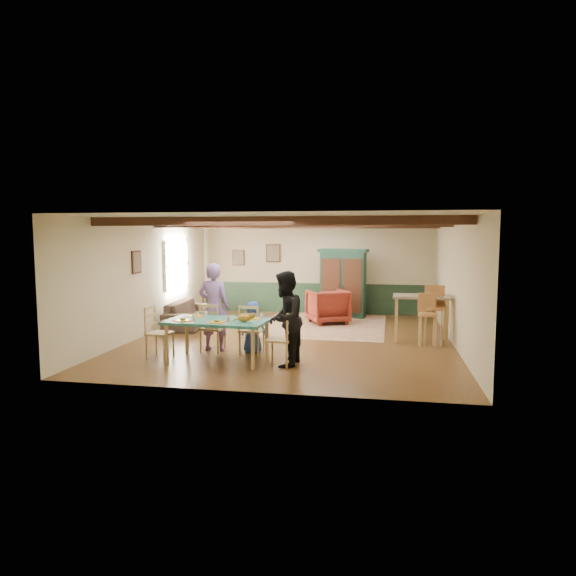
% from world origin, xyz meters
% --- Properties ---
extents(floor, '(8.00, 8.00, 0.00)m').
position_xyz_m(floor, '(0.00, 0.00, 0.00)').
color(floor, '#4D2F15').
rests_on(floor, ground).
extents(wall_back, '(7.00, 0.02, 2.70)m').
position_xyz_m(wall_back, '(0.00, 4.00, 1.35)').
color(wall_back, beige).
rests_on(wall_back, floor).
extents(wall_left, '(0.02, 8.00, 2.70)m').
position_xyz_m(wall_left, '(-3.50, 0.00, 1.35)').
color(wall_left, beige).
rests_on(wall_left, floor).
extents(wall_right, '(0.02, 8.00, 2.70)m').
position_xyz_m(wall_right, '(3.50, 0.00, 1.35)').
color(wall_right, beige).
rests_on(wall_right, floor).
extents(ceiling, '(7.00, 8.00, 0.02)m').
position_xyz_m(ceiling, '(0.00, 0.00, 2.70)').
color(ceiling, silver).
rests_on(ceiling, wall_back).
extents(wainscot_back, '(6.95, 0.03, 0.90)m').
position_xyz_m(wainscot_back, '(0.00, 3.98, 0.45)').
color(wainscot_back, '#1D3523').
rests_on(wainscot_back, floor).
extents(ceiling_beam_front, '(6.95, 0.16, 0.16)m').
position_xyz_m(ceiling_beam_front, '(0.00, -2.30, 2.61)').
color(ceiling_beam_front, black).
rests_on(ceiling_beam_front, ceiling).
extents(ceiling_beam_mid, '(6.95, 0.16, 0.16)m').
position_xyz_m(ceiling_beam_mid, '(0.00, 0.40, 2.61)').
color(ceiling_beam_mid, black).
rests_on(ceiling_beam_mid, ceiling).
extents(ceiling_beam_back, '(6.95, 0.16, 0.16)m').
position_xyz_m(ceiling_beam_back, '(0.00, 3.00, 2.61)').
color(ceiling_beam_back, black).
rests_on(ceiling_beam_back, ceiling).
extents(window_left, '(0.06, 1.60, 1.30)m').
position_xyz_m(window_left, '(-3.47, 1.70, 1.55)').
color(window_left, white).
rests_on(window_left, wall_left).
extents(picture_left_wall, '(0.04, 0.42, 0.52)m').
position_xyz_m(picture_left_wall, '(-3.47, -0.60, 1.75)').
color(picture_left_wall, '#7C735A').
rests_on(picture_left_wall, wall_left).
extents(picture_back_a, '(0.45, 0.04, 0.55)m').
position_xyz_m(picture_back_a, '(-1.30, 3.97, 1.80)').
color(picture_back_a, '#7C735A').
rests_on(picture_back_a, wall_back).
extents(picture_back_b, '(0.38, 0.04, 0.48)m').
position_xyz_m(picture_back_b, '(-2.40, 3.97, 1.65)').
color(picture_back_b, '#7C735A').
rests_on(picture_back_b, wall_back).
extents(dining_table, '(1.95, 1.18, 0.78)m').
position_xyz_m(dining_table, '(-1.04, -2.27, 0.39)').
color(dining_table, '#21685D').
rests_on(dining_table, floor).
extents(dining_chair_far_left, '(0.47, 0.49, 0.99)m').
position_xyz_m(dining_chair_far_left, '(-1.40, -1.49, 0.49)').
color(dining_chair_far_left, tan).
rests_on(dining_chair_far_left, floor).
extents(dining_chair_far_right, '(0.47, 0.49, 0.99)m').
position_xyz_m(dining_chair_far_right, '(-0.57, -1.55, 0.49)').
color(dining_chair_far_right, tan).
rests_on(dining_chair_far_right, floor).
extents(dining_chair_end_left, '(0.49, 0.47, 0.99)m').
position_xyz_m(dining_chair_end_left, '(-2.24, -2.18, 0.49)').
color(dining_chair_end_left, tan).
rests_on(dining_chair_end_left, floor).
extents(dining_chair_end_right, '(0.49, 0.47, 0.99)m').
position_xyz_m(dining_chair_end_right, '(0.15, -2.36, 0.49)').
color(dining_chair_end_right, tan).
rests_on(dining_chair_end_right, floor).
extents(person_man, '(0.69, 0.48, 1.80)m').
position_xyz_m(person_man, '(-1.40, -1.41, 0.90)').
color(person_man, '#8962A9').
rests_on(person_man, floor).
extents(person_woman, '(0.71, 0.88, 1.72)m').
position_xyz_m(person_woman, '(0.25, -2.37, 0.86)').
color(person_woman, black).
rests_on(person_woman, floor).
extents(person_child, '(0.54, 0.37, 1.05)m').
position_xyz_m(person_child, '(-0.57, -1.47, 0.52)').
color(person_child, '#27439C').
rests_on(person_child, floor).
extents(cat, '(0.38, 0.17, 0.19)m').
position_xyz_m(cat, '(-0.48, -2.42, 0.87)').
color(cat, orange).
rests_on(cat, dining_table).
extents(place_setting_near_left, '(0.44, 0.34, 0.11)m').
position_xyz_m(place_setting_near_left, '(-1.64, -2.49, 0.84)').
color(place_setting_near_left, yellow).
rests_on(place_setting_near_left, dining_table).
extents(place_setting_near_center, '(0.44, 0.34, 0.11)m').
position_xyz_m(place_setting_near_center, '(-0.96, -2.54, 0.84)').
color(place_setting_near_center, yellow).
rests_on(place_setting_near_center, dining_table).
extents(place_setting_far_left, '(0.44, 0.34, 0.11)m').
position_xyz_m(place_setting_far_left, '(-1.60, -1.97, 0.84)').
color(place_setting_far_left, yellow).
rests_on(place_setting_far_left, dining_table).
extents(place_setting_far_right, '(0.44, 0.34, 0.11)m').
position_xyz_m(place_setting_far_right, '(-0.45, -2.05, 0.84)').
color(place_setting_far_right, yellow).
rests_on(place_setting_far_right, dining_table).
extents(area_rug, '(3.30, 3.89, 0.01)m').
position_xyz_m(area_rug, '(0.45, 1.84, 0.01)').
color(area_rug, '#C0B38B').
rests_on(area_rug, floor).
extents(armoire, '(1.44, 0.73, 1.96)m').
position_xyz_m(armoire, '(0.88, 3.28, 0.98)').
color(armoire, '#143227').
rests_on(armoire, floor).
extents(armchair, '(1.31, 1.32, 0.91)m').
position_xyz_m(armchair, '(0.56, 2.20, 0.45)').
color(armchair, '#541410').
rests_on(armchair, floor).
extents(sofa, '(1.03, 2.26, 0.64)m').
position_xyz_m(sofa, '(-2.92, 1.21, 0.32)').
color(sofa, '#382B23').
rests_on(sofa, floor).
extents(end_table, '(0.57, 0.57, 0.64)m').
position_xyz_m(end_table, '(-2.80, 2.69, 0.32)').
color(end_table, black).
rests_on(end_table, floor).
extents(table_lamp, '(0.36, 0.36, 0.58)m').
position_xyz_m(table_lamp, '(-2.80, 2.69, 0.93)').
color(table_lamp, beige).
rests_on(table_lamp, end_table).
extents(counter_table, '(1.26, 0.77, 1.03)m').
position_xyz_m(counter_table, '(2.83, 0.27, 0.51)').
color(counter_table, tan).
rests_on(counter_table, floor).
extents(bar_stool_left, '(0.41, 0.45, 1.13)m').
position_xyz_m(bar_stool_left, '(2.92, -0.31, 0.56)').
color(bar_stool_left, '#C0844A').
rests_on(bar_stool_left, floor).
extents(bar_stool_right, '(0.51, 0.55, 1.27)m').
position_xyz_m(bar_stool_right, '(3.08, -0.01, 0.64)').
color(bar_stool_right, '#C0844A').
rests_on(bar_stool_right, floor).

